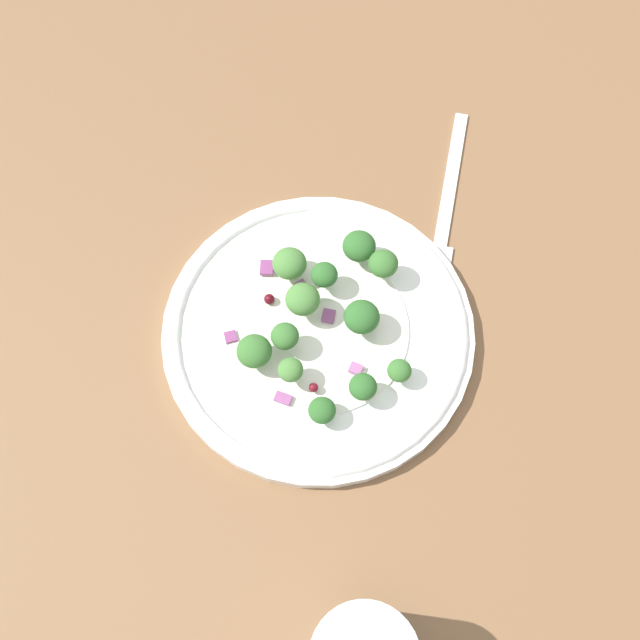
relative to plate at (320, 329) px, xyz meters
The scene contains 25 objects.
ground_plane 2.12cm from the plate, 101.12° to the left, with size 180.00×180.00×2.00cm, color brown.
plate is the anchor object (origin of this frame).
dressing_pool 0.44cm from the plate, 61.56° to the left, with size 15.10×15.10×0.20cm, color white.
broccoli_floret_0 7.54cm from the plate, ahead, with size 2.50×2.50×2.54cm.
broccoli_floret_1 4.17cm from the plate, 39.67° to the right, with size 2.92×2.92×2.95cm.
broccoli_floret_2 7.69cm from the plate, 24.21° to the left, with size 2.84×2.84×2.87cm.
broccoli_floret_3 7.08cm from the plate, 99.30° to the right, with size 2.22×2.22×2.24cm.
broccoli_floret_4 4.54cm from the plate, 45.78° to the left, with size 2.26×2.26×2.29cm.
broccoli_floret_5 6.01cm from the plate, 78.19° to the left, with size 2.89×2.89×2.92cm.
broccoli_floret_6 4.14cm from the plate, behind, with size 2.28×2.28×2.30cm.
broccoli_floret_7 7.86cm from the plate, 73.99° to the right, with size 1.94×1.94×1.96cm.
broccoli_floret_8 7.82cm from the plate, 127.77° to the right, with size 2.16×2.16×2.19cm.
broccoli_floret_9 6.37cm from the plate, behind, with size 2.82×2.82×2.86cm.
broccoli_floret_10 3.35cm from the plate, 86.47° to the left, with size 2.84×2.84×2.88cm.
broccoli_floret_11 5.58cm from the plate, 156.07° to the right, with size 2.03×2.03×2.06cm.
cranberry_0 5.20cm from the plate, 162.00° to the right, with size 0.72×0.72×0.72cm, color #4C0A14.
cranberry_1 5.69cm from the plate, 134.22° to the right, with size 0.76×0.76×0.76cm, color maroon.
cranberry_2 4.93cm from the plate, 112.61° to the left, with size 0.89×0.89×0.89cm, color #4C0A14.
onion_bit_0 7.44cm from the plate, 148.70° to the left, with size 0.96×0.97×0.44cm, color #843D75.
onion_bit_1 3.95cm from the plate, 75.39° to the left, with size 1.05×1.05×0.46cm, color #A35B93.
onion_bit_2 4.89cm from the plate, 86.43° to the right, with size 1.03×0.87×0.51cm, color #A35B93.
onion_bit_3 1.35cm from the plate, 10.91° to the left, with size 1.11×1.02×0.44cm, color #843D75.
onion_bit_4 6.99cm from the plate, 153.86° to the right, with size 1.33×0.83×0.40cm, color #934C84.
onion_bit_5 7.07cm from the plate, 93.99° to the left, with size 1.12×1.36×0.35cm, color #843D75.
fork 17.27cm from the plate, ahead, with size 15.57×13.12×0.50cm.
Camera 1 is at (-15.17, -19.99, 57.28)cm, focal length 41.36 mm.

